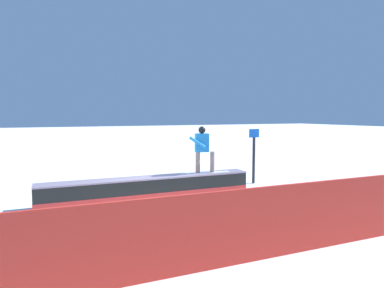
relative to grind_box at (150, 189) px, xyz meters
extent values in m
plane|color=white|center=(0.00, 0.00, -0.30)|extent=(120.00, 120.00, 0.00)
cube|color=black|center=(0.00, 0.00, 0.01)|extent=(6.18, 0.73, 0.62)
cube|color=red|center=(0.00, 0.00, -0.14)|extent=(6.19, 0.74, 0.15)
cube|color=gray|center=(0.00, 0.00, 0.34)|extent=(6.18, 0.79, 0.04)
cube|color=silver|center=(-1.78, 0.05, 0.37)|extent=(1.58, 0.60, 0.01)
cylinder|color=gray|center=(-1.55, 0.00, 0.70)|extent=(0.17, 0.17, 0.64)
cylinder|color=gray|center=(-2.01, 0.09, 0.70)|extent=(0.17, 0.17, 0.64)
cube|color=#1E83CF|center=(-1.68, 0.03, 1.30)|extent=(0.44, 0.32, 0.56)
sphere|color=black|center=(-1.68, 0.03, 1.69)|extent=(0.22, 0.22, 0.22)
cylinder|color=#1E83CF|center=(-1.47, 0.15, 1.33)|extent=(0.52, 0.19, 0.37)
cylinder|color=#1E83CF|center=(-1.81, -0.12, 1.33)|extent=(0.32, 0.15, 0.54)
cube|color=red|center=(0.00, 4.72, 0.33)|extent=(8.69, 0.29, 1.26)
cylinder|color=#262628|center=(-4.09, -0.68, 0.52)|extent=(0.10, 0.10, 1.65)
cube|color=blue|center=(-4.09, -0.68, 1.50)|extent=(0.40, 0.04, 0.30)
camera|label=1|loc=(2.89, 9.35, 2.18)|focal=31.79mm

